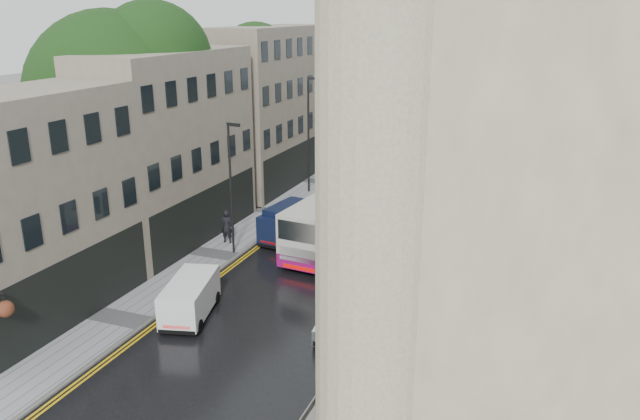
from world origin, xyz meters
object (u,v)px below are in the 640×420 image
Objects in this scene: cream_bus at (301,229)px; navy_van at (264,226)px; pedestrian at (227,226)px; lamp_post_near at (231,190)px; tree_far at (230,106)px; silver_hatchback at (317,328)px; white_lorry at (400,184)px; lamp_post_far at (308,136)px; white_van at (162,311)px; tree_near at (116,124)px.

navy_van is (-2.71, 0.77, -0.43)m from cream_bus.
lamp_post_near is (1.10, -1.25, 2.70)m from pedestrian.
tree_far reaches higher than cream_bus.
cream_bus is 4.45m from lamp_post_near.
pedestrian is at bearing 128.99° from silver_hatchback.
tree_far is at bearing -179.90° from white_lorry.
lamp_post_near is at bearing -97.88° from lamp_post_far.
white_van is at bearing -79.59° from navy_van.
tree_far is 26.44m from silver_hatchback.
tree_near is 8.74m from pedestrian.
cream_bus is 1.62× the size of white_lorry.
tree_far is 14.81m from white_lorry.
tree_near reaches higher than cream_bus.
white_lorry is 0.85× the size of lamp_post_far.
silver_hatchback is 1.95× the size of pedestrian.
tree_far is 3.13× the size of white_van.
silver_hatchback is 0.46× the size of lamp_post_far.
tree_near is 12.47m from cream_bus.
navy_van is at bearing 77.63° from white_van.
lamp_post_near reaches higher than white_van.
white_lorry reaches higher than navy_van.
navy_van is at bearing -53.93° from tree_far.
white_van is 10.89m from navy_van.
white_lorry is 12.74m from pedestrian.
lamp_post_far is at bearing -97.75° from pedestrian.
white_lorry is at bearing 37.54° from tree_near.
silver_hatchback is (4.37, -8.76, -0.87)m from cream_bus.
cream_bus is at bearing -8.01° from navy_van.
cream_bus is (10.94, -12.08, -4.61)m from tree_far.
white_van is at bearing -95.35° from lamp_post_far.
tree_far is at bearing 137.63° from cream_bus.
white_lorry reaches higher than cream_bus.
cream_bus is 1.59× the size of lamp_post_near.
lamp_post_far is at bearing 174.06° from white_lorry.
lamp_post_far is (-1.71, 11.20, 3.19)m from navy_van.
navy_van reaches higher than pedestrian.
silver_hatchback is at bearing -3.36° from white_van.
silver_hatchback is at bearing -53.69° from tree_far.
silver_hatchback is at bearing -58.03° from cream_bus.
white_van is 0.87× the size of navy_van.
lamp_post_near is at bearing 125.53° from pedestrian.
tree_far reaches higher than lamp_post_far.
white_lorry is 8.11m from lamp_post_far.
pedestrian is at bearing 89.27° from white_van.
white_van is (8.70, -22.18, -5.31)m from tree_far.
tree_far is 3.20× the size of silver_hatchback.
cream_bus reaches higher than white_van.
navy_van is at bearing -168.49° from pedestrian.
pedestrian is (6.14, -11.96, -5.11)m from tree_far.
navy_van is (8.24, -11.30, -5.04)m from tree_far.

